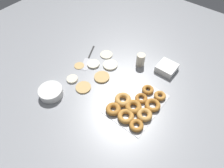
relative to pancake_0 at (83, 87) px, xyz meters
name	(u,v)px	position (x,y,z in m)	size (l,w,h in m)	color
ground_plane	(102,80)	(0.14, -0.06, -0.01)	(3.00, 3.00, 0.00)	gray
pancake_0	(83,87)	(0.00, 0.00, 0.00)	(0.11, 0.11, 0.01)	tan
pancake_1	(110,65)	(0.30, -0.01, 0.00)	(0.12, 0.12, 0.02)	silver
pancake_2	(79,66)	(0.14, 0.18, 0.00)	(0.08, 0.08, 0.01)	tan
pancake_3	(72,79)	(0.01, 0.12, 0.00)	(0.08, 0.08, 0.02)	beige
pancake_4	(102,77)	(0.16, -0.04, 0.00)	(0.12, 0.12, 0.01)	tan
pancake_5	(93,64)	(0.23, 0.10, 0.00)	(0.10, 0.10, 0.02)	silver
pancake_6	(106,55)	(0.38, 0.09, 0.00)	(0.10, 0.10, 0.01)	beige
donut_tray	(136,106)	(0.10, -0.40, 0.01)	(0.41, 0.30, 0.04)	#ADAFB5
batter_bowl	(51,92)	(-0.19, 0.14, 0.02)	(0.17, 0.17, 0.06)	white
container_stack	(167,68)	(0.54, -0.39, 0.02)	(0.14, 0.14, 0.05)	white
paper_cup	(141,60)	(0.47, -0.19, 0.05)	(0.07, 0.07, 0.10)	beige
spatula	(87,61)	(0.22, 0.17, 0.00)	(0.29, 0.16, 0.01)	black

